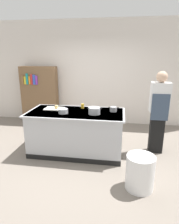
% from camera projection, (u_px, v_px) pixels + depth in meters
% --- Properties ---
extents(ground_plane, '(10.00, 10.00, 0.00)m').
position_uv_depth(ground_plane, '(77.00, 151.00, 4.26)').
color(ground_plane, slate).
extents(back_wall, '(6.40, 0.12, 3.00)m').
position_uv_depth(back_wall, '(91.00, 73.00, 5.83)').
color(back_wall, silver).
rests_on(back_wall, ground_plane).
extents(counter_island, '(1.98, 0.98, 0.90)m').
position_uv_depth(counter_island, '(76.00, 132.00, 4.13)').
color(counter_island, '#B7BABF').
rests_on(counter_island, ground_plane).
extents(cutting_board, '(0.40, 0.28, 0.02)m').
position_uv_depth(cutting_board, '(54.00, 109.00, 4.21)').
color(cutting_board, silver).
rests_on(cutting_board, counter_island).
extents(onion, '(0.08, 0.08, 0.08)m').
position_uv_depth(onion, '(56.00, 107.00, 4.16)').
color(onion, tan).
rests_on(onion, cutting_board).
extents(stock_pot, '(0.30, 0.24, 0.13)m').
position_uv_depth(stock_pot, '(94.00, 111.00, 3.85)').
color(stock_pot, '#B7BABF').
rests_on(stock_pot, counter_island).
extents(sauce_pan, '(0.21, 0.14, 0.10)m').
position_uv_depth(sauce_pan, '(113.00, 109.00, 4.02)').
color(sauce_pan, '#99999E').
rests_on(sauce_pan, counter_island).
extents(mixing_bowl, '(0.19, 0.19, 0.09)m').
position_uv_depth(mixing_bowl, '(63.00, 111.00, 3.89)').
color(mixing_bowl, '#B7BABF').
rests_on(mixing_bowl, counter_island).
extents(juice_cup, '(0.07, 0.07, 0.10)m').
position_uv_depth(juice_cup, '(82.00, 106.00, 4.25)').
color(juice_cup, yellow).
rests_on(juice_cup, counter_island).
extents(trash_bin, '(0.44, 0.44, 0.56)m').
position_uv_depth(trash_bin, '(140.00, 172.00, 3.02)').
color(trash_bin, white).
rests_on(trash_bin, ground_plane).
extents(person_chef, '(0.38, 0.25, 1.72)m').
position_uv_depth(person_chef, '(159.00, 111.00, 4.02)').
color(person_chef, black).
rests_on(person_chef, ground_plane).
extents(bookshelf, '(1.10, 0.31, 1.70)m').
position_uv_depth(bookshelf, '(40.00, 95.00, 5.96)').
color(bookshelf, brown).
rests_on(bookshelf, ground_plane).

